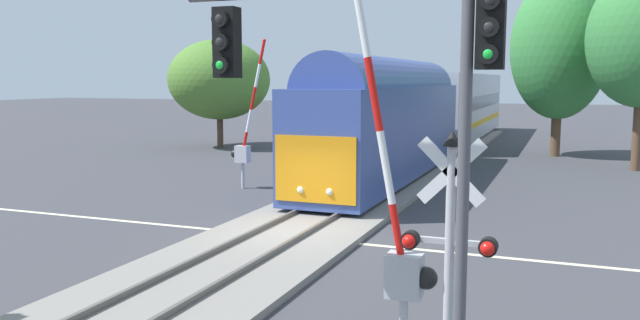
% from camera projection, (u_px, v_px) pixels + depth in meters
% --- Properties ---
extents(ground_plane, '(220.00, 220.00, 0.00)m').
position_uv_depth(ground_plane, '(287.00, 237.00, 18.57)').
color(ground_plane, '#3D3D42').
extents(road_centre_stripe, '(44.00, 0.20, 0.01)m').
position_uv_depth(road_centre_stripe, '(287.00, 237.00, 18.57)').
color(road_centre_stripe, beige).
rests_on(road_centre_stripe, ground).
extents(railway_track, '(4.40, 80.00, 0.32)m').
position_uv_depth(railway_track, '(287.00, 234.00, 18.56)').
color(railway_track, gray).
rests_on(railway_track, ground).
extents(commuter_train, '(3.04, 41.85, 5.16)m').
position_uv_depth(commuter_train, '(435.00, 109.00, 38.15)').
color(commuter_train, '#384C93').
rests_on(commuter_train, railway_track).
extents(crossing_gate_near, '(1.67, 0.40, 7.22)m').
position_uv_depth(crossing_gate_near, '(399.00, 229.00, 10.07)').
color(crossing_gate_near, '#B7B7BC').
rests_on(crossing_gate_near, ground).
extents(crossing_signal_mast, '(1.36, 0.44, 3.82)m').
position_uv_depth(crossing_signal_mast, '(449.00, 235.00, 9.12)').
color(crossing_signal_mast, '#B2B2B7').
rests_on(crossing_signal_mast, ground).
extents(crossing_gate_far, '(1.66, 0.40, 6.15)m').
position_uv_depth(crossing_gate_far, '(244.00, 142.00, 26.56)').
color(crossing_gate_far, '#B7B7BC').
rests_on(crossing_gate_far, ground).
extents(traffic_signal_near_right, '(4.44, 0.38, 5.95)m').
position_uv_depth(traffic_signal_near_right, '(380.00, 83.00, 8.39)').
color(traffic_signal_near_right, '#4C4C51').
rests_on(traffic_signal_near_right, ground).
extents(pine_left_background, '(6.77, 6.77, 7.18)m').
position_uv_depth(pine_left_background, '(219.00, 80.00, 42.56)').
color(pine_left_background, '#4C3828').
rests_on(pine_left_background, ground).
extents(elm_centre_background, '(5.59, 5.59, 10.59)m').
position_uv_depth(elm_centre_background, '(560.00, 48.00, 37.33)').
color(elm_centre_background, brown).
rests_on(elm_centre_background, ground).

